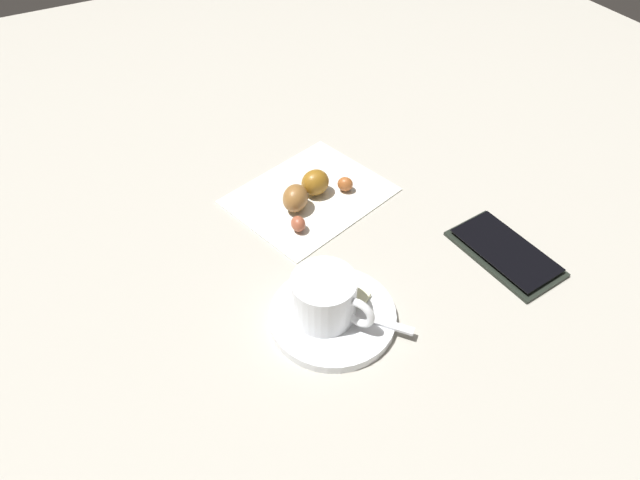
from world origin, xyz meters
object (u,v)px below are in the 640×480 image
object	(u,v)px
espresso_cup	(325,297)
croissant	(308,192)
saucer	(333,316)
sugar_packet	(343,290)
cell_phone	(505,252)
teaspoon	(336,310)
napkin	(310,195)

from	to	relation	value
espresso_cup	croissant	world-z (taller)	espresso_cup
saucer	sugar_packet	size ratio (longest dim) A/B	2.29
saucer	cell_phone	size ratio (longest dim) A/B	0.97
teaspoon	croissant	xyz separation A→B (m)	(0.18, -0.06, 0.01)
saucer	cell_phone	xyz separation A→B (m)	(-0.02, -0.23, -0.00)
sugar_packet	saucer	bearing A→B (deg)	98.21
espresso_cup	teaspoon	distance (m)	0.03
teaspoon	cell_phone	world-z (taller)	teaspoon
sugar_packet	croissant	world-z (taller)	croissant
saucer	teaspoon	world-z (taller)	teaspoon
saucer	espresso_cup	xyz separation A→B (m)	(0.00, 0.01, 0.03)
teaspoon	cell_phone	size ratio (longest dim) A/B	0.73
saucer	cell_phone	bearing A→B (deg)	-94.03
espresso_cup	croissant	xyz separation A→B (m)	(0.18, -0.07, -0.02)
saucer	teaspoon	size ratio (longest dim) A/B	1.33
espresso_cup	napkin	world-z (taller)	espresso_cup
teaspoon	napkin	distance (m)	0.21
espresso_cup	napkin	distance (m)	0.21
cell_phone	napkin	bearing A→B (deg)	36.10
espresso_cup	sugar_packet	distance (m)	0.04
espresso_cup	sugar_packet	bearing A→B (deg)	-62.69
saucer	croissant	xyz separation A→B (m)	(0.18, -0.07, 0.02)
napkin	cell_phone	size ratio (longest dim) A/B	1.40
teaspoon	cell_phone	bearing A→B (deg)	-93.93
espresso_cup	cell_phone	bearing A→B (deg)	-94.79
espresso_cup	saucer	bearing A→B (deg)	-116.73
teaspoon	napkin	world-z (taller)	teaspoon
cell_phone	espresso_cup	bearing A→B (deg)	85.21
cell_phone	croissant	bearing A→B (deg)	39.57
napkin	croissant	distance (m)	0.02
croissant	espresso_cup	bearing A→B (deg)	157.53
cell_phone	sugar_packet	bearing A→B (deg)	80.03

